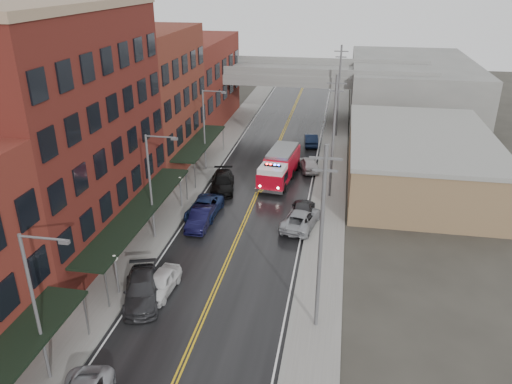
{
  "coord_description": "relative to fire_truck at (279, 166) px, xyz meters",
  "views": [
    {
      "loc": [
        7.93,
        -10.5,
        20.4
      ],
      "look_at": [
        1.04,
        28.17,
        3.0
      ],
      "focal_mm": 35.0,
      "sensor_mm": 36.0,
      "label": 1
    }
  ],
  "objects": [
    {
      "name": "parked_car_left_7",
      "position": [
        -5.34,
        -3.41,
        -0.88
      ],
      "size": [
        3.33,
        5.93,
        1.62
      ],
      "primitive_type": "imported",
      "rotation": [
        0.0,
        0.0,
        0.2
      ],
      "color": "black",
      "rests_on": "ground"
    },
    {
      "name": "awning_1",
      "position": [
        -9.23,
        -15.21,
        1.3
      ],
      "size": [
        2.6,
        18.0,
        3.09
      ],
      "color": "black",
      "rests_on": "ground"
    },
    {
      "name": "parked_car_right_3",
      "position": [
        2.42,
        12.58,
        -0.94
      ],
      "size": [
        2.13,
        4.73,
        1.51
      ],
      "primitive_type": "imported",
      "rotation": [
        0.0,
        0.0,
        3.26
      ],
      "color": "black",
      "rests_on": "ground"
    },
    {
      "name": "tan_building",
      "position": [
        14.26,
        1.79,
        0.81
      ],
      "size": [
        14.0,
        22.0,
        5.0
      ],
      "primitive_type": "cube",
      "color": "#8E6E4C",
      "rests_on": "ground"
    },
    {
      "name": "globe_lamp_1",
      "position": [
        -8.14,
        -22.21,
        0.62
      ],
      "size": [
        0.44,
        0.44,
        3.12
      ],
      "color": "#59595B",
      "rests_on": "ground"
    },
    {
      "name": "street_lamp_2",
      "position": [
        -8.29,
        1.79,
        3.5
      ],
      "size": [
        2.64,
        0.22,
        9.0
      ],
      "color": "#59595B",
      "rests_on": "ground"
    },
    {
      "name": "parked_car_right_2",
      "position": [
        2.86,
        3.59,
        -0.92
      ],
      "size": [
        2.96,
        4.84,
        1.54
      ],
      "primitive_type": "imported",
      "rotation": [
        0.0,
        0.0,
        3.41
      ],
      "color": "silver",
      "rests_on": "ground"
    },
    {
      "name": "street_lamp_0",
      "position": [
        -8.29,
        -30.21,
        3.5
      ],
      "size": [
        2.64,
        0.22,
        9.0
      ],
      "color": "#59595B",
      "rests_on": "ground"
    },
    {
      "name": "overpass",
      "position": [
        -1.74,
        23.79,
        4.3
      ],
      "size": [
        40.0,
        10.0,
        7.5
      ],
      "color": "slate",
      "rests_on": "ground"
    },
    {
      "name": "right_far_block",
      "position": [
        16.26,
        31.79,
        2.31
      ],
      "size": [
        18.0,
        30.0,
        8.0
      ],
      "primitive_type": "cube",
      "color": "slate",
      "rests_on": "ground"
    },
    {
      "name": "brick_building_c",
      "position": [
        -15.04,
        2.29,
        5.81
      ],
      "size": [
        9.0,
        15.0,
        15.0
      ],
      "primitive_type": "cube",
      "color": "maroon",
      "rests_on": "ground"
    },
    {
      "name": "parked_car_left_6",
      "position": [
        -5.61,
        -9.41,
        -0.93
      ],
      "size": [
        2.75,
        5.55,
        1.51
      ],
      "primitive_type": "imported",
      "rotation": [
        0.0,
        0.0,
        -0.05
      ],
      "color": "#14234D",
      "rests_on": "ground"
    },
    {
      "name": "utility_pole_2",
      "position": [
        5.46,
        16.79,
        4.62
      ],
      "size": [
        1.8,
        0.24,
        12.0
      ],
      "color": "#59595B",
      "rests_on": "ground"
    },
    {
      "name": "parked_car_right_0",
      "position": [
        3.26,
        -10.01,
        -0.91
      ],
      "size": [
        3.62,
        6.0,
        1.56
      ],
      "primitive_type": "imported",
      "rotation": [
        0.0,
        0.0,
        2.95
      ],
      "color": "#96999D",
      "rests_on": "ground"
    },
    {
      "name": "utility_pole_1",
      "position": [
        5.46,
        -3.21,
        4.62
      ],
      "size": [
        1.8,
        0.24,
        12.0
      ],
      "color": "#59595B",
      "rests_on": "ground"
    },
    {
      "name": "road",
      "position": [
        -1.74,
        -8.21,
        -1.68
      ],
      "size": [
        11.0,
        160.0,
        0.02
      ],
      "primitive_type": "cube",
      "color": "black",
      "rests_on": "ground"
    },
    {
      "name": "parked_car_left_3",
      "position": [
        -6.31,
        -22.51,
        -0.89
      ],
      "size": [
        3.91,
        5.96,
        1.61
      ],
      "primitive_type": "imported",
      "rotation": [
        0.0,
        0.0,
        0.33
      ],
      "color": "#2B2B2D",
      "rests_on": "ground"
    },
    {
      "name": "brick_building_far",
      "position": [
        -15.04,
        19.79,
        4.31
      ],
      "size": [
        9.0,
        20.0,
        12.0
      ],
      "primitive_type": "cube",
      "color": "maroon",
      "rests_on": "ground"
    },
    {
      "name": "parked_car_left_4",
      "position": [
        -5.34,
        -21.41,
        -0.96
      ],
      "size": [
        1.99,
        4.39,
        1.46
      ],
      "primitive_type": "imported",
      "rotation": [
        0.0,
        0.0,
        -0.06
      ],
      "color": "silver",
      "rests_on": "ground"
    },
    {
      "name": "sidewalk_left",
      "position": [
        -9.04,
        -8.21,
        -1.61
      ],
      "size": [
        3.0,
        160.0,
        0.15
      ],
      "primitive_type": "cube",
      "color": "slate",
      "rests_on": "ground"
    },
    {
      "name": "curb_left",
      "position": [
        -7.39,
        -8.21,
        -1.61
      ],
      "size": [
        0.3,
        160.0,
        0.15
      ],
      "primitive_type": "cube",
      "color": "gray",
      "rests_on": "ground"
    },
    {
      "name": "sidewalk_right",
      "position": [
        5.56,
        -8.21,
        -1.61
      ],
      "size": [
        3.0,
        160.0,
        0.15
      ],
      "primitive_type": "cube",
      "color": "slate",
      "rests_on": "ground"
    },
    {
      "name": "utility_pole_0",
      "position": [
        5.46,
        -23.21,
        4.62
      ],
      "size": [
        1.8,
        0.24,
        12.0
      ],
      "color": "#59595B",
      "rests_on": "ground"
    },
    {
      "name": "parked_car_left_5",
      "position": [
        -5.34,
        -11.44,
        -0.9
      ],
      "size": [
        1.68,
        4.78,
        1.57
      ],
      "primitive_type": "imported",
      "rotation": [
        0.0,
        0.0,
        -0.0
      ],
      "color": "black",
      "rests_on": "ground"
    },
    {
      "name": "globe_lamp_2",
      "position": [
        -8.14,
        -8.21,
        0.62
      ],
      "size": [
        0.44,
        0.44,
        3.12
      ],
      "color": "#59595B",
      "rests_on": "ground"
    },
    {
      "name": "brick_building_b",
      "position": [
        -15.04,
        -15.21,
        7.31
      ],
      "size": [
        9.0,
        20.0,
        18.0
      ],
      "primitive_type": "cube",
      "color": "#531716",
      "rests_on": "ground"
    },
    {
      "name": "awning_2",
      "position": [
        -9.23,
        2.29,
        1.3
      ],
      "size": [
        2.6,
        13.0,
        3.09
      ],
      "color": "black",
      "rests_on": "ground"
    },
    {
      "name": "street_lamp_1",
      "position": [
        -8.29,
        -14.21,
        3.5
      ],
      "size": [
        2.64,
        0.22,
        9.0
      ],
      "color": "#59595B",
      "rests_on": "ground"
    },
    {
      "name": "parked_car_right_1",
      "position": [
        3.26,
        -8.41,
        -0.93
      ],
      "size": [
        2.24,
        5.25,
        1.51
      ],
      "primitive_type": "imported",
      "rotation": [
        0.0,
        0.0,
        3.17
      ],
      "color": "#262628",
      "rests_on": "ground"
    },
    {
      "name": "curb_right",
      "position": [
        3.91,
        -8.21,
        -1.61
      ],
      "size": [
        0.3,
        160.0,
        0.15
      ],
      "primitive_type": "cube",
      "color": "gray",
      "rests_on": "ground"
    },
    {
      "name": "fire_truck",
      "position": [
        0.0,
        0.0,
        0.0
      ],
      "size": [
        4.15,
        8.78,
        3.12
      ],
      "rotation": [
        0.0,
        0.0,
        -0.11
      ],
      "color": "#B1081A",
      "rests_on": "ground"
    }
  ]
}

